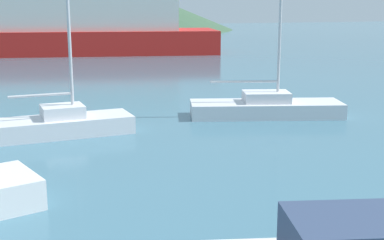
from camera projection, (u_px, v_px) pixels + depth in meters
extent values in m
cube|color=#334260|center=(376.00, 239.00, 8.73)|extent=(3.18, 2.21, 0.78)
cube|color=silver|center=(266.00, 109.00, 23.34)|extent=(6.85, 3.54, 0.64)
cube|color=silver|center=(266.00, 97.00, 23.22)|extent=(2.25, 1.82, 0.45)
cylinder|color=#BCBCC1|center=(244.00, 82.00, 23.03)|extent=(2.88, 0.84, 0.10)
cube|color=silver|center=(63.00, 126.00, 20.08)|extent=(5.25, 2.27, 0.66)
cube|color=silver|center=(63.00, 111.00, 19.95)|extent=(1.64, 1.40, 0.46)
cylinder|color=#BCBCC1|center=(68.00, 13.00, 19.32)|extent=(0.12, 0.12, 7.68)
cylinder|color=#BCBCC1|center=(41.00, 95.00, 19.52)|extent=(2.29, 0.31, 0.10)
cube|color=red|center=(83.00, 42.00, 52.00)|extent=(26.83, 11.53, 2.26)
cube|color=silver|center=(81.00, 11.00, 51.36)|extent=(18.97, 9.13, 3.62)
cone|color=#38563D|center=(101.00, 3.00, 97.85)|extent=(48.34, 48.34, 9.74)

